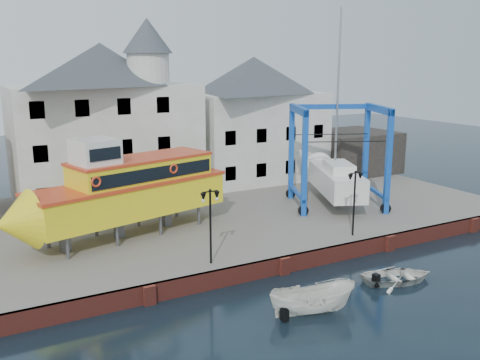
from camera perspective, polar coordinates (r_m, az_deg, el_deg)
ground at (r=30.94m, az=4.68°, el=-9.96°), size 140.00×140.00×0.00m
hardstanding at (r=39.87m, az=-4.04°, el=-3.96°), size 44.00×22.00×1.00m
quay_wall at (r=30.83m, az=4.59°, el=-9.04°), size 44.00×0.47×1.00m
building_white_main at (r=43.80m, az=-14.13°, el=6.33°), size 14.00×8.30×14.00m
building_white_right at (r=49.75m, az=1.44°, el=6.55°), size 12.00×8.00×11.20m
shed_dark at (r=54.37m, az=11.66°, el=2.99°), size 8.00×7.00×4.00m
lamp_post_left at (r=28.69m, az=-3.19°, el=-2.93°), size 1.12×0.32×4.20m
lamp_post_right at (r=34.07m, az=12.15°, el=-0.70°), size 1.12×0.32×4.20m
tour_boat at (r=33.74m, az=-12.89°, el=-1.15°), size 15.06×7.08×6.38m
travel_lift at (r=41.95m, az=9.94°, el=0.85°), size 8.36×9.86×14.62m
motorboat_a at (r=26.63m, az=7.70°, el=-13.95°), size 4.57×2.71×1.66m
motorboat_b at (r=31.10m, az=16.46°, el=-10.34°), size 4.60×3.80×0.83m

